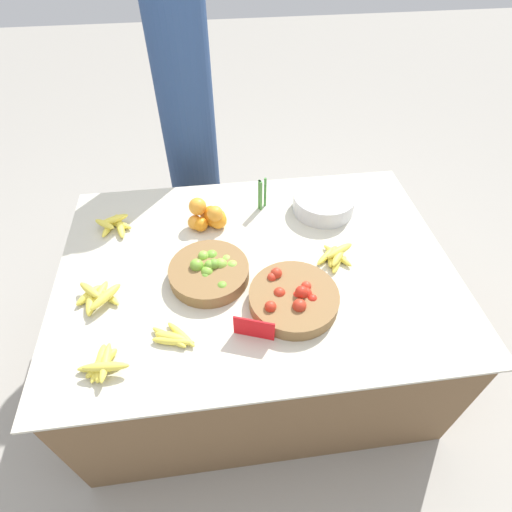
# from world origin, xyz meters

# --- Properties ---
(ground_plane) EXTENTS (12.00, 12.00, 0.00)m
(ground_plane) POSITION_xyz_m (0.00, 0.00, 0.00)
(ground_plane) COLOR #A39E93
(market_table) EXTENTS (1.63, 1.18, 0.69)m
(market_table) POSITION_xyz_m (0.00, 0.00, 0.35)
(market_table) COLOR brown
(market_table) RESTS_ON ground_plane
(lime_bowl) EXTENTS (0.32, 0.32, 0.09)m
(lime_bowl) POSITION_xyz_m (-0.19, -0.04, 0.72)
(lime_bowl) COLOR olive
(lime_bowl) RESTS_ON market_table
(tomato_basket) EXTENTS (0.34, 0.34, 0.10)m
(tomato_basket) POSITION_xyz_m (0.11, -0.22, 0.72)
(tomato_basket) COLOR olive
(tomato_basket) RESTS_ON market_table
(orange_pile) EXTENTS (0.18, 0.13, 0.14)m
(orange_pile) POSITION_xyz_m (-0.18, 0.28, 0.74)
(orange_pile) COLOR orange
(orange_pile) RESTS_ON market_table
(metal_bowl) EXTENTS (0.29, 0.29, 0.09)m
(metal_bowl) POSITION_xyz_m (0.36, 0.32, 0.73)
(metal_bowl) COLOR silver
(metal_bowl) RESTS_ON market_table
(price_sign) EXTENTS (0.14, 0.06, 0.10)m
(price_sign) POSITION_xyz_m (-0.05, -0.35, 0.74)
(price_sign) COLOR red
(price_sign) RESTS_ON market_table
(veg_bundle) EXTENTS (0.04, 0.04, 0.16)m
(veg_bundle) POSITION_xyz_m (0.07, 0.37, 0.77)
(veg_bundle) COLOR #4C8E42
(veg_bundle) RESTS_ON market_table
(banana_bunch_front_left) EXTENTS (0.17, 0.13, 0.04)m
(banana_bunch_front_left) POSITION_xyz_m (-0.34, -0.33, 0.71)
(banana_bunch_front_left) COLOR #EFDB4C
(banana_bunch_front_left) RESTS_ON market_table
(banana_bunch_back_center) EXTENTS (0.18, 0.18, 0.06)m
(banana_bunch_back_center) POSITION_xyz_m (0.33, -0.02, 0.72)
(banana_bunch_back_center) COLOR #EFDB4C
(banana_bunch_back_center) RESTS_ON market_table
(banana_bunch_middle_left) EXTENTS (0.19, 0.18, 0.06)m
(banana_bunch_middle_left) POSITION_xyz_m (-0.63, -0.11, 0.72)
(banana_bunch_middle_left) COLOR #EFDB4C
(banana_bunch_middle_left) RESTS_ON market_table
(banana_bunch_front_center) EXTENTS (0.18, 0.18, 0.06)m
(banana_bunch_front_center) POSITION_xyz_m (-0.61, 0.31, 0.72)
(banana_bunch_front_center) COLOR #EFDB4C
(banana_bunch_front_center) RESTS_ON market_table
(banana_bunch_middle_right) EXTENTS (0.18, 0.16, 0.06)m
(banana_bunch_middle_right) POSITION_xyz_m (-0.57, -0.41, 0.71)
(banana_bunch_middle_right) COLOR #EFDB4C
(banana_bunch_middle_right) RESTS_ON market_table
(vendor_person) EXTENTS (0.30, 0.30, 1.75)m
(vendor_person) POSITION_xyz_m (-0.25, 0.94, 0.82)
(vendor_person) COLOR navy
(vendor_person) RESTS_ON ground_plane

